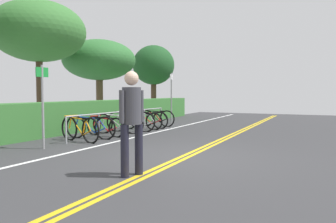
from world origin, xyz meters
The scene contains 20 objects.
ground_plane centered at (0.00, 0.00, -0.03)m, with size 32.97×11.12×0.05m, color #353538.
centre_line_yellow_inner centered at (0.00, -0.08, 0.00)m, with size 29.67×0.10×0.00m, color gold.
centre_line_yellow_outer centered at (0.00, 0.08, 0.00)m, with size 29.67×0.10×0.00m, color gold.
bike_lane_stripe_white centered at (0.00, 2.68, 0.00)m, with size 29.67×0.12×0.00m, color white.
bike_rack centered at (3.36, 3.70, 0.58)m, with size 5.96×0.05×0.77m.
bicycle_0 centered at (0.92, 3.66, 0.37)m, with size 0.54×1.72×0.78m.
bicycle_1 centered at (1.55, 3.77, 0.35)m, with size 0.46×1.80×0.76m.
bicycle_2 centered at (2.26, 3.75, 0.32)m, with size 0.51×1.72×0.69m.
bicycle_3 centered at (2.97, 3.70, 0.35)m, with size 0.67×1.75×0.75m.
bicycle_4 centered at (3.65, 3.60, 0.37)m, with size 0.63×1.78×0.79m.
bicycle_5 centered at (4.45, 3.63, 0.34)m, with size 0.46×1.79×0.72m.
bicycle_6 centered at (5.06, 3.65, 0.34)m, with size 0.46×1.79×0.72m.
bicycle_7 centered at (5.89, 3.70, 0.34)m, with size 0.46×1.73×0.74m.
pedestrian centered at (-1.86, 0.18, 1.03)m, with size 0.46×0.32×1.78m.
sign_post_near centered at (-0.49, 3.62, 1.28)m, with size 0.36×0.06×2.11m.
sign_post_far centered at (7.18, 3.60, 1.39)m, with size 0.36×0.09×2.32m.
hedge_backdrop centered at (4.86, 5.54, 0.55)m, with size 14.91×0.97×1.10m, color #387533.
tree_mid centered at (2.85, 7.22, 3.75)m, with size 3.58×3.58×4.92m.
tree_far_right centered at (6.41, 7.06, 2.97)m, with size 3.48×3.48×3.95m.
tree_extra centered at (10.72, 6.38, 3.02)m, with size 2.45×2.45×4.21m.
Camera 1 is at (-6.65, -2.76, 1.42)m, focal length 35.45 mm.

